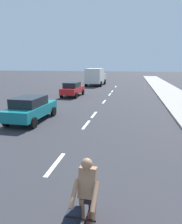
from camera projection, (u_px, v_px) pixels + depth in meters
name	position (u px, v px, depth m)	size (l,w,h in m)	color
ground_plane	(103.00, 103.00, 18.46)	(160.00, 160.00, 0.00)	#2D2D33
sidewalk_strip	(182.00, 102.00, 18.93)	(3.60, 80.00, 0.14)	#9E998E
lane_stripe_2	(55.00, 164.00, 7.32)	(0.16, 1.80, 0.01)	white
lane_stripe_3	(86.00, 125.00, 12.05)	(0.16, 1.80, 0.01)	white
lane_stripe_4	(94.00, 115.00, 14.40)	(0.16, 1.80, 0.01)	white
lane_stripe_5	(104.00, 102.00, 19.34)	(0.16, 1.80, 0.01)	white
lane_stripe_6	(110.00, 94.00, 23.85)	(0.16, 1.80, 0.01)	white
lane_stripe_7	(112.00, 91.00, 26.55)	(0.16, 1.80, 0.01)	white
lane_stripe_8	(116.00, 87.00, 32.00)	(0.16, 1.80, 0.01)	white
cyclist	(84.00, 205.00, 3.98)	(0.62, 1.71, 1.82)	black
parked_car_teal	(31.00, 108.00, 12.67)	(1.98, 4.20, 1.57)	#14727A
parked_car_red	(72.00, 89.00, 22.32)	(1.93, 3.96, 1.57)	red
delivery_truck	(96.00, 76.00, 33.49)	(2.79, 6.29, 2.80)	beige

